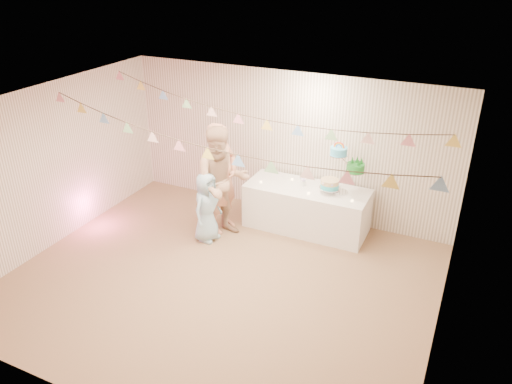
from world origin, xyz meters
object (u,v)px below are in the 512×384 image
at_px(cake_stand, 342,171).
at_px(person_adult_b, 222,183).
at_px(person_adult_a, 222,178).
at_px(table, 306,208).
at_px(person_child, 207,207).

distance_m(cake_stand, person_adult_b, 1.96).
height_order(cake_stand, person_adult_a, person_adult_a).
xyz_separation_m(cake_stand, person_adult_a, (-1.85, -0.67, -0.21)).
xyz_separation_m(table, person_adult_a, (-1.30, -0.62, 0.56)).
bearing_deg(cake_stand, person_adult_b, -154.69).
xyz_separation_m(table, person_adult_b, (-1.21, -0.78, 0.57)).
bearing_deg(person_child, person_adult_a, -0.15).
relative_size(person_adult_a, person_child, 1.59).
xyz_separation_m(table, person_child, (-1.36, -1.04, 0.21)).
height_order(table, person_adult_b, person_adult_b).
bearing_deg(person_adult_a, table, -55.36).
bearing_deg(person_adult_b, cake_stand, -16.70).
relative_size(cake_stand, person_adult_a, 0.43).
bearing_deg(cake_stand, person_child, -150.24).
relative_size(person_adult_a, person_adult_b, 0.99).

